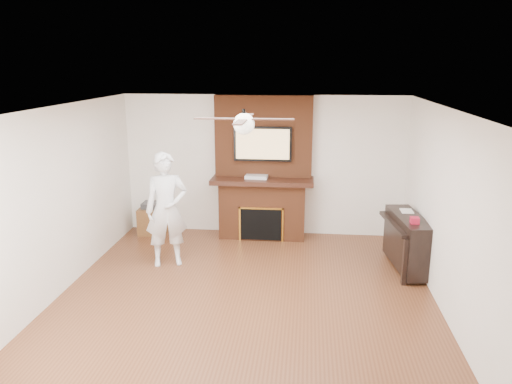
# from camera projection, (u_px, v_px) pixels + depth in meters

# --- Properties ---
(room_shell) EXTENTS (5.36, 5.86, 2.86)m
(room_shell) POSITION_uv_depth(u_px,v_px,m) (244.00, 209.00, 6.28)
(room_shell) COLOR #572E19
(room_shell) RESTS_ON ground
(fireplace) EXTENTS (1.78, 0.64, 2.50)m
(fireplace) POSITION_uv_depth(u_px,v_px,m) (263.00, 182.00, 8.80)
(fireplace) COLOR brown
(fireplace) RESTS_ON ground
(tv) EXTENTS (1.00, 0.08, 0.60)m
(tv) POSITION_uv_depth(u_px,v_px,m) (263.00, 144.00, 8.58)
(tv) COLOR black
(tv) RESTS_ON fireplace
(ceiling_fan) EXTENTS (1.21, 1.21, 0.31)m
(ceiling_fan) POSITION_uv_depth(u_px,v_px,m) (244.00, 123.00, 6.01)
(ceiling_fan) COLOR black
(ceiling_fan) RESTS_ON room_shell
(person) EXTENTS (0.75, 0.62, 1.75)m
(person) POSITION_uv_depth(u_px,v_px,m) (167.00, 210.00, 7.56)
(person) COLOR silver
(person) RESTS_ON ground
(side_table) EXTENTS (0.51, 0.51, 0.58)m
(side_table) POSITION_uv_depth(u_px,v_px,m) (154.00, 219.00, 9.12)
(side_table) COLOR brown
(side_table) RESTS_ON ground
(piano) EXTENTS (0.62, 1.31, 0.92)m
(piano) POSITION_uv_depth(u_px,v_px,m) (407.00, 241.00, 7.47)
(piano) COLOR black
(piano) RESTS_ON ground
(cable_box) EXTENTS (0.40, 0.24, 0.05)m
(cable_box) POSITION_uv_depth(u_px,v_px,m) (256.00, 177.00, 8.69)
(cable_box) COLOR silver
(cable_box) RESTS_ON fireplace
(candle_orange) EXTENTS (0.08, 0.08, 0.12)m
(candle_orange) POSITION_uv_depth(u_px,v_px,m) (249.00, 234.00, 8.90)
(candle_orange) COLOR red
(candle_orange) RESTS_ON ground
(candle_green) EXTENTS (0.07, 0.07, 0.08)m
(candle_green) POSITION_uv_depth(u_px,v_px,m) (257.00, 238.00, 8.80)
(candle_green) COLOR #477F33
(candle_green) RESTS_ON ground
(candle_cream) EXTENTS (0.08, 0.08, 0.10)m
(candle_cream) POSITION_uv_depth(u_px,v_px,m) (270.00, 237.00, 8.83)
(candle_cream) COLOR beige
(candle_cream) RESTS_ON ground
(candle_blue) EXTENTS (0.06, 0.06, 0.08)m
(candle_blue) POSITION_uv_depth(u_px,v_px,m) (273.00, 238.00, 8.78)
(candle_blue) COLOR teal
(candle_blue) RESTS_ON ground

